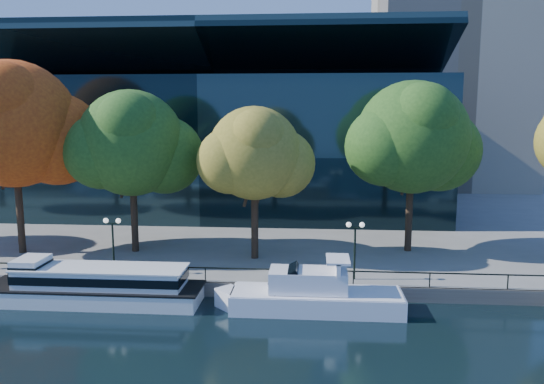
# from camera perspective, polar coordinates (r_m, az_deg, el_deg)

# --- Properties ---
(ground) EXTENTS (160.00, 160.00, 0.00)m
(ground) POSITION_cam_1_polar(r_m,az_deg,el_deg) (34.30, -8.25, -12.77)
(ground) COLOR black
(ground) RESTS_ON ground
(promenade) EXTENTS (90.00, 67.08, 1.00)m
(promenade) POSITION_cam_1_polar(r_m,az_deg,el_deg) (68.91, -1.62, -1.29)
(promenade) COLOR slate
(promenade) RESTS_ON ground
(railing) EXTENTS (88.20, 0.08, 0.99)m
(railing) POSITION_cam_1_polar(r_m,az_deg,el_deg) (36.66, -7.19, -8.11)
(railing) COLOR black
(railing) RESTS_ON promenade
(convention_building) EXTENTS (50.00, 24.57, 21.43)m
(convention_building) POSITION_cam_1_polar(r_m,az_deg,el_deg) (64.00, -5.66, 5.12)
(convention_building) COLOR black
(convention_building) RESTS_ON ground
(tour_boat) EXTENTS (15.54, 3.47, 2.95)m
(tour_boat) POSITION_cam_1_polar(r_m,az_deg,el_deg) (37.31, -19.12, -9.34)
(tour_boat) COLOR white
(tour_boat) RESTS_ON ground
(cruiser_near) EXTENTS (11.96, 3.08, 3.47)m
(cruiser_near) POSITION_cam_1_polar(r_m,az_deg,el_deg) (34.08, 4.00, -10.91)
(cruiser_near) COLOR white
(cruiser_near) RESTS_ON ground
(tree_1) EXTENTS (12.58, 10.31, 15.50)m
(tree_1) POSITION_cam_1_polar(r_m,az_deg,el_deg) (46.82, -25.86, 6.32)
(tree_1) COLOR black
(tree_1) RESTS_ON promenade
(tree_2) EXTENTS (10.67, 8.75, 13.21)m
(tree_2) POSITION_cam_1_polar(r_m,az_deg,el_deg) (44.09, -14.69, 4.87)
(tree_2) COLOR black
(tree_2) RESTS_ON promenade
(tree_3) EXTENTS (8.99, 7.38, 11.89)m
(tree_3) POSITION_cam_1_polar(r_m,az_deg,el_deg) (40.65, -1.71, 3.96)
(tree_3) COLOR black
(tree_3) RESTS_ON promenade
(tree_4) EXTENTS (11.36, 9.31, 13.94)m
(tree_4) POSITION_cam_1_polar(r_m,az_deg,el_deg) (44.32, 15.09, 5.45)
(tree_4) COLOR black
(tree_4) RESTS_ON promenade
(lamp_1) EXTENTS (1.26, 0.36, 4.03)m
(lamp_1) POSITION_cam_1_polar(r_m,az_deg,el_deg) (39.23, -16.77, -4.21)
(lamp_1) COLOR black
(lamp_1) RESTS_ON promenade
(lamp_2) EXTENTS (1.26, 0.36, 4.03)m
(lamp_2) POSITION_cam_1_polar(r_m,az_deg,el_deg) (36.72, 8.93, -4.82)
(lamp_2) COLOR black
(lamp_2) RESTS_ON promenade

